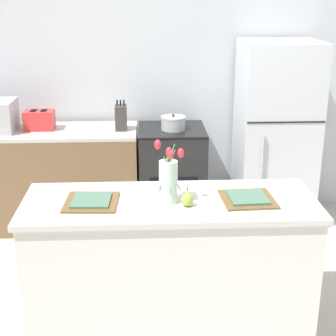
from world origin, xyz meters
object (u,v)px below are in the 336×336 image
at_px(flower_vase, 168,178).
at_px(plate_setting_right, 248,199).
at_px(stove_range, 172,176).
at_px(toaster, 39,120).
at_px(refrigerator, 275,135).
at_px(pear_figurine, 187,199).
at_px(knife_block, 121,118).
at_px(cooking_pot, 173,123).
at_px(plate_setting_left, 91,201).

xyz_separation_m(flower_vase, plate_setting_right, (0.49, 0.00, -0.14)).
bearing_deg(stove_range, toaster, 178.46).
height_order(stove_range, toaster, toaster).
bearing_deg(refrigerator, stove_range, -179.96).
xyz_separation_m(pear_figurine, knife_block, (-0.45, 1.68, 0.09)).
relative_size(pear_figurine, toaster, 0.43).
bearing_deg(plate_setting_right, refrigerator, 70.47).
height_order(refrigerator, flower_vase, refrigerator).
xyz_separation_m(stove_range, flower_vase, (-0.11, -1.62, 0.59)).
bearing_deg(toaster, cooking_pot, -3.35).
bearing_deg(cooking_pot, knife_block, 177.83).
height_order(stove_range, plate_setting_right, plate_setting_right).
bearing_deg(plate_setting_left, knife_block, 85.71).
height_order(pear_figurine, toaster, toaster).
xyz_separation_m(stove_range, cooking_pot, (0.01, -0.04, 0.52)).
bearing_deg(knife_block, cooking_pot, -2.17).
bearing_deg(toaster, plate_setting_right, -46.66).
xyz_separation_m(toaster, knife_block, (0.73, -0.05, 0.03)).
relative_size(flower_vase, knife_block, 1.48).
distance_m(plate_setting_right, cooking_pot, 1.63).
distance_m(refrigerator, toaster, 2.14).
bearing_deg(knife_block, plate_setting_left, -94.29).
bearing_deg(plate_setting_right, flower_vase, -179.69).
height_order(plate_setting_left, toaster, toaster).
height_order(stove_range, pear_figurine, pear_figurine).
xyz_separation_m(pear_figurine, cooking_pot, (0.01, 1.66, 0.03)).
relative_size(stove_range, flower_vase, 2.30).
bearing_deg(cooking_pot, stove_range, 104.20).
relative_size(cooking_pot, knife_block, 0.82).
bearing_deg(pear_figurine, plate_setting_left, 172.52).
relative_size(pear_figurine, plate_setting_right, 0.36).
distance_m(stove_range, pear_figurine, 1.76).
relative_size(pear_figurine, cooking_pot, 0.54).
distance_m(cooking_pot, knife_block, 0.47).
height_order(stove_range, flower_vase, flower_vase).
bearing_deg(pear_figurine, knife_block, 105.13).
height_order(stove_range, cooking_pot, cooking_pot).
relative_size(refrigerator, plate_setting_left, 5.09).
height_order(flower_vase, knife_block, flower_vase).
xyz_separation_m(plate_setting_right, toaster, (-1.56, 1.65, 0.10)).
relative_size(refrigerator, pear_figurine, 14.11).
distance_m(flower_vase, pear_figurine, 0.17).
distance_m(refrigerator, plate_setting_left, 2.23).
bearing_deg(toaster, stove_range, -1.54).
distance_m(stove_range, plate_setting_left, 1.78).
xyz_separation_m(stove_range, pear_figurine, (-0.00, -1.70, 0.48)).
distance_m(refrigerator, flower_vase, 1.95).
xyz_separation_m(refrigerator, pear_figurine, (-0.95, -1.70, 0.10)).
height_order(flower_vase, plate_setting_left, flower_vase).
xyz_separation_m(refrigerator, plate_setting_left, (-1.52, -1.62, 0.06)).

